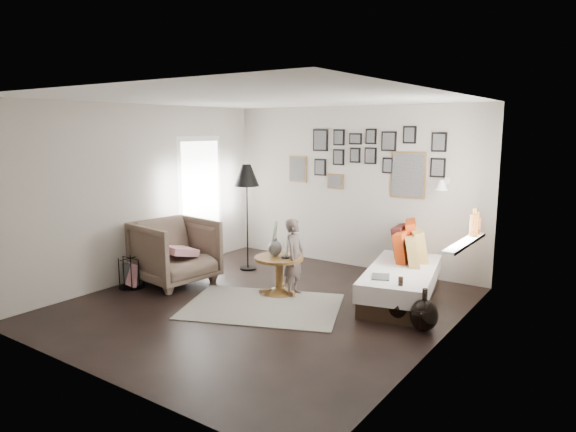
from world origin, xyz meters
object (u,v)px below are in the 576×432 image
Objects in this scene: demijohn_large at (400,304)px; child at (295,258)px; magazine_basket at (131,273)px; demijohn_small at (424,315)px; pedestal_table at (279,277)px; daybed at (404,277)px; floor_lamp at (247,179)px; vase at (275,245)px; armchair at (175,252)px.

demijohn_large is 0.51× the size of child.
demijohn_small reaches higher than magazine_basket.
magazine_basket is 0.41× the size of child.
demijohn_small is at bearing 11.87° from magazine_basket.
pedestal_table is 0.32× the size of daybed.
demijohn_large reaches higher than pedestal_table.
demijohn_small is at bearing -19.53° from demijohn_large.
magazine_basket is at bearing -165.25° from daybed.
floor_lamp is (-1.15, 0.73, 1.21)m from pedestal_table.
vase is (-0.08, 0.02, 0.43)m from pedestal_table.
magazine_basket is (-1.90, -0.97, -0.03)m from pedestal_table.
daybed is at bearing -73.54° from child.
armchair is at bearing -162.20° from vase.
floor_lamp reaches higher than vase.
floor_lamp reaches higher than demijohn_large.
floor_lamp is at bearing 50.18° from child.
armchair is at bearing 55.20° from magazine_basket.
vase is 2.23m from demijohn_small.
vase is at bearing 86.38° from child.
floor_lamp is 3.59m from demijohn_small.
floor_lamp is 1.60× the size of child.
vase is 1.11× the size of magazine_basket.
magazine_basket is 0.88× the size of demijohn_small.
daybed is 3.28m from armchair.
daybed is 1.95× the size of child.
demijohn_large is at bearing -74.68° from armchair.
armchair is at bearing -174.93° from demijohn_small.
armchair is at bearing -163.76° from pedestal_table.
pedestal_table is 1.69m from daybed.
vase is 0.28× the size of floor_lamp.
armchair is at bearing -170.34° from daybed.
daybed is (1.48, 0.81, 0.05)m from pedestal_table.
armchair is at bearing -172.36° from demijohn_large.
armchair is 3.66m from demijohn_small.
vase is 0.89× the size of demijohn_large.
child is (1.36, -0.66, -0.93)m from floor_lamp.
demijohn_large is (2.91, -0.74, -1.25)m from floor_lamp.
vase is 2.12m from magazine_basket.
vase is at bearing 165.96° from pedestal_table.
pedestal_table is at bearing 176.53° from demijohn_small.
vase is 1.55m from armchair.
pedestal_table is 1.76m from demijohn_large.
daybed is (1.56, 0.79, -0.38)m from vase.
child is at bearing 173.98° from demijohn_small.
daybed is 3.83× the size of demijohn_large.
floor_lamp reaches higher than child.
vase is 0.98× the size of demijohn_small.
demijohn_small is at bearing -14.86° from floor_lamp.
pedestal_table is at bearing -14.04° from vase.
armchair is 0.61× the size of floor_lamp.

